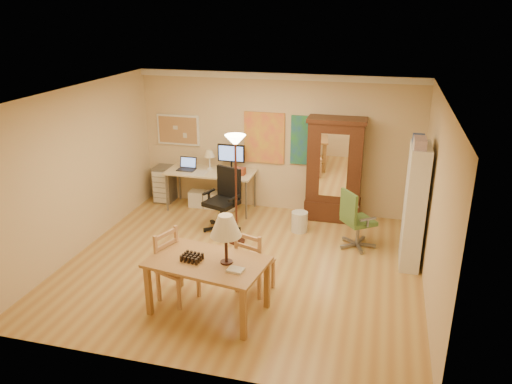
% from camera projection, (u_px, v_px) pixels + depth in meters
% --- Properties ---
extents(floor, '(5.50, 5.50, 0.00)m').
position_uv_depth(floor, '(242.00, 265.00, 7.91)').
color(floor, '#AD783D').
rests_on(floor, ground).
extents(crown_molding, '(5.50, 0.08, 0.12)m').
position_uv_depth(crown_molding, '(278.00, 76.00, 9.22)').
color(crown_molding, white).
rests_on(crown_molding, floor).
extents(corkboard, '(0.90, 0.04, 0.62)m').
position_uv_depth(corkboard, '(178.00, 130.00, 10.11)').
color(corkboard, tan).
rests_on(corkboard, floor).
extents(art_panel_left, '(0.80, 0.04, 1.00)m').
position_uv_depth(art_panel_left, '(264.00, 138.00, 9.70)').
color(art_panel_left, yellow).
rests_on(art_panel_left, floor).
extents(art_panel_right, '(0.75, 0.04, 0.95)m').
position_uv_depth(art_panel_right, '(310.00, 141.00, 9.49)').
color(art_panel_right, '#245C90').
rests_on(art_panel_right, floor).
extents(dining_table, '(1.63, 1.12, 1.42)m').
position_uv_depth(dining_table, '(214.00, 252.00, 6.41)').
color(dining_table, brown).
rests_on(dining_table, floor).
extents(ladder_chair_back, '(0.56, 0.55, 0.97)m').
position_uv_depth(ladder_chair_back, '(254.00, 263.00, 7.05)').
color(ladder_chair_back, tan).
rests_on(ladder_chair_back, floor).
extents(ladder_chair_left, '(0.57, 0.58, 1.00)m').
position_uv_depth(ladder_chair_left, '(176.00, 269.00, 6.87)').
color(ladder_chair_left, tan).
rests_on(ladder_chair_left, floor).
extents(torchiere_lamp, '(0.35, 0.35, 1.91)m').
position_uv_depth(torchiere_lamp, '(236.00, 158.00, 8.17)').
color(torchiere_lamp, '#45231B').
rests_on(torchiere_lamp, floor).
extents(computer_desk, '(1.75, 0.76, 1.32)m').
position_uv_depth(computer_desk, '(213.00, 185.00, 9.99)').
color(computer_desk, beige).
rests_on(computer_desk, floor).
extents(office_chair_black, '(0.70, 0.70, 1.14)m').
position_uv_depth(office_chair_black, '(223.00, 214.00, 9.10)').
color(office_chair_black, black).
rests_on(office_chair_black, floor).
extents(office_chair_green, '(0.65, 0.65, 1.03)m').
position_uv_depth(office_chair_green, '(356.00, 232.00, 8.42)').
color(office_chair_green, slate).
rests_on(office_chair_green, floor).
extents(drawer_cart, '(0.37, 0.45, 0.75)m').
position_uv_depth(drawer_cart, '(165.00, 184.00, 10.41)').
color(drawer_cart, slate).
rests_on(drawer_cart, floor).
extents(armoire, '(1.07, 0.51, 1.97)m').
position_uv_depth(armoire, '(334.00, 176.00, 9.37)').
color(armoire, '#341C0E').
rests_on(armoire, floor).
extents(bookshelf, '(0.29, 0.77, 1.94)m').
position_uv_depth(bookshelf, '(414.00, 207.00, 7.66)').
color(bookshelf, white).
rests_on(bookshelf, floor).
extents(wastebin, '(0.30, 0.30, 0.37)m').
position_uv_depth(wastebin, '(299.00, 222.00, 9.05)').
color(wastebin, silver).
rests_on(wastebin, floor).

